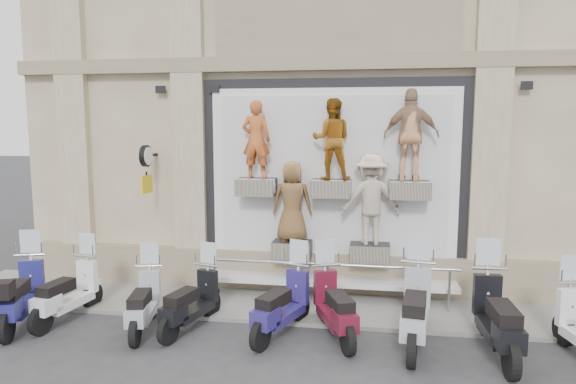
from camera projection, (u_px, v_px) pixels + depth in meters
name	position (u px, v px, depth m)	size (l,w,h in m)	color
ground	(317.00, 353.00, 8.16)	(90.00, 90.00, 0.00)	#323235
sidewalk	(328.00, 305.00, 10.21)	(16.00, 2.20, 0.08)	gray
building	(345.00, 37.00, 14.22)	(14.00, 8.60, 12.00)	beige
shop_vitrine	(339.00, 184.00, 10.50)	(5.60, 0.89, 4.30)	black
guard_rail	(328.00, 286.00, 10.06)	(5.06, 0.10, 0.93)	#9EA0A5
clock_sign_bracket	(146.00, 163.00, 10.83)	(0.10, 0.80, 1.02)	black
scooter_a	(20.00, 282.00, 9.15)	(0.59, 2.01, 1.63)	navy
scooter_b	(67.00, 281.00, 9.41)	(0.55, 1.88, 1.53)	white
scooter_c	(143.00, 291.00, 8.94)	(0.52, 1.78, 1.45)	#979EA4
scooter_d	(191.00, 290.00, 8.98)	(0.52, 1.80, 1.46)	black
scooter_e	(282.00, 292.00, 8.75)	(0.56, 1.92, 1.56)	navy
scooter_f	(335.00, 293.00, 8.67)	(0.56, 1.92, 1.56)	#530E1E
scooter_g	(416.00, 295.00, 8.31)	(0.63, 2.15, 1.74)	#9C9FA2
scooter_h	(498.00, 302.00, 7.98)	(0.62, 2.13, 1.73)	black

